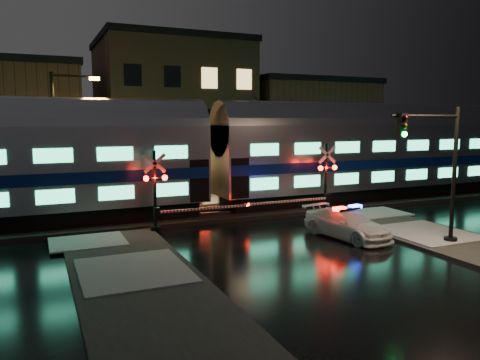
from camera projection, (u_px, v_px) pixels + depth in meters
name	position (u px, v px, depth m)	size (l,w,h in m)	color
ground	(266.00, 235.00, 20.96)	(120.00, 120.00, 0.00)	black
ballast	(224.00, 212.00, 25.48)	(90.00, 4.20, 0.24)	black
sidewalk_left	(155.00, 304.00, 12.90)	(4.00, 20.00, 0.12)	#2D2D2D
building_mid	(171.00, 113.00, 41.44)	(12.00, 11.00, 11.50)	brown
building_right	(300.00, 129.00, 46.39)	(12.00, 10.00, 8.50)	#522C20
train	(210.00, 153.00, 24.73)	(51.00, 3.12, 5.92)	black
police_car	(347.00, 224.00, 20.37)	(2.44, 4.55, 1.41)	white
crossing_signal_right	(321.00, 187.00, 24.60)	(5.49, 0.64, 3.89)	black
crossing_signal_left	(164.00, 199.00, 21.22)	(5.32, 0.64, 3.76)	black
traffic_light	(439.00, 173.00, 18.66)	(3.65, 0.68, 5.65)	black
streetlight	(59.00, 133.00, 25.35)	(2.56, 0.27, 7.67)	black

